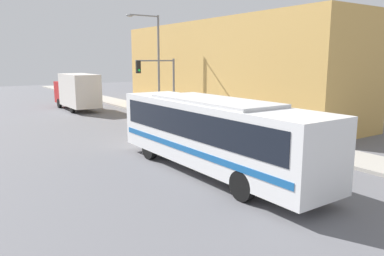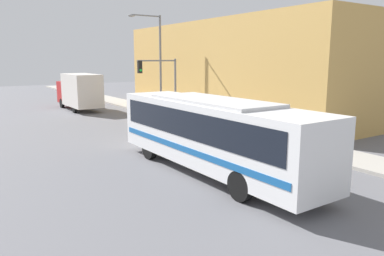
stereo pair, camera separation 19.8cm
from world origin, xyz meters
name	(u,v)px [view 1 (the left image)]	position (x,y,z in m)	size (l,w,h in m)	color
ground_plane	(234,172)	(0.00, 0.00, 0.00)	(120.00, 120.00, 0.00)	slate
sidewalk	(143,108)	(5.81, 20.00, 0.08)	(2.62, 70.00, 0.16)	#A8A399
building_facade	(227,69)	(10.12, 12.98, 3.81)	(6.00, 23.95, 7.61)	tan
city_bus	(213,130)	(-0.78, 0.49, 1.80)	(2.66, 11.08, 3.10)	white
delivery_truck	(77,91)	(0.59, 22.97, 1.79)	(2.31, 7.17, 3.33)	silver
fire_hydrant	(247,129)	(5.10, 4.89, 0.55)	(0.26, 0.35, 0.77)	red
traffic_light_pole	(160,77)	(4.03, 13.46, 3.31)	(3.28, 0.35, 4.53)	slate
parking_meter	(215,114)	(5.10, 8.04, 1.06)	(0.14, 0.14, 1.33)	slate
street_lamp	(155,56)	(4.99, 16.00, 4.88)	(2.87, 0.28, 7.97)	slate
pedestrian_near_corner	(255,120)	(5.55, 4.63, 1.06)	(0.34, 0.34, 1.76)	#23283D
pedestrian_mid_block	(194,106)	(6.37, 12.38, 1.05)	(0.34, 0.34, 1.74)	#47382D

